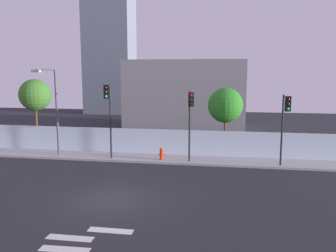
{
  "coord_description": "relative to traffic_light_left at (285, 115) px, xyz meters",
  "views": [
    {
      "loc": [
        5.48,
        -15.8,
        6.14
      ],
      "look_at": [
        1.69,
        6.5,
        2.69
      ],
      "focal_mm": 38.02,
      "sensor_mm": 36.0,
      "label": 1
    }
  ],
  "objects": [
    {
      "name": "ground_plane",
      "position": [
        -8.94,
        -6.73,
        -3.51
      ],
      "size": [
        80.0,
        80.0,
        0.0
      ],
      "primitive_type": "plane",
      "color": "#25252B"
    },
    {
      "name": "sidewalk",
      "position": [
        -8.94,
        1.47,
        -3.43
      ],
      "size": [
        36.0,
        2.4,
        0.15
      ],
      "primitive_type": "cube",
      "color": "#A6A6A6",
      "rests_on": "ground"
    },
    {
      "name": "traffic_light_right",
      "position": [
        -5.87,
        0.19,
        0.09
      ],
      "size": [
        0.45,
        1.41,
        4.73
      ],
      "color": "black",
      "rests_on": "sidewalk"
    },
    {
      "name": "perimeter_wall",
      "position": [
        -8.94,
        2.76,
        -2.46
      ],
      "size": [
        36.0,
        0.18,
        1.8
      ],
      "primitive_type": "cube",
      "color": "silver",
      "rests_on": "sidewalk"
    },
    {
      "name": "crosswalk_marking",
      "position": [
        -8.73,
        -11.26,
        -3.5
      ],
      "size": [
        3.1,
        3.01,
        0.01
      ],
      "color": "silver",
      "rests_on": "ground"
    },
    {
      "name": "roadside_tree_leftmost",
      "position": [
        -18.96,
        4.14,
        0.77
      ],
      "size": [
        2.56,
        2.56,
        5.57
      ],
      "color": "brown",
      "rests_on": "ground"
    },
    {
      "name": "roadside_tree_midleft",
      "position": [
        -3.67,
        4.14,
        0.17
      ],
      "size": [
        2.61,
        2.61,
        4.99
      ],
      "color": "brown",
      "rests_on": "ground"
    },
    {
      "name": "traffic_light_center",
      "position": [
        -11.42,
        0.3,
        0.37
      ],
      "size": [
        0.36,
        1.24,
        5.15
      ],
      "color": "black",
      "rests_on": "sidewalk"
    },
    {
      "name": "tower_on_skyline",
      "position": [
        -20.92,
        28.76,
        9.72
      ],
      "size": [
        6.87,
        5.0,
        26.46
      ],
      "primitive_type": "cube",
      "color": "slate",
      "rests_on": "ground"
    },
    {
      "name": "street_lamp_curbside",
      "position": [
        -15.56,
        0.67,
        0.39
      ],
      "size": [
        0.63,
        2.34,
        6.19
      ],
      "color": "#4C4C51",
      "rests_on": "sidewalk"
    },
    {
      "name": "traffic_light_left",
      "position": [
        0.0,
        0.0,
        0.0
      ],
      "size": [
        0.35,
        1.75,
        4.57
      ],
      "color": "black",
      "rests_on": "sidewalk"
    },
    {
      "name": "low_building_distant",
      "position": [
        -8.19,
        16.76,
        0.2
      ],
      "size": [
        12.99,
        6.0,
        7.42
      ],
      "primitive_type": "cube",
      "color": "gray",
      "rests_on": "ground"
    },
    {
      "name": "fire_hydrant",
      "position": [
        -7.9,
        0.89,
        -2.91
      ],
      "size": [
        0.44,
        0.26,
        0.84
      ],
      "color": "red",
      "rests_on": "sidewalk"
    }
  ]
}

